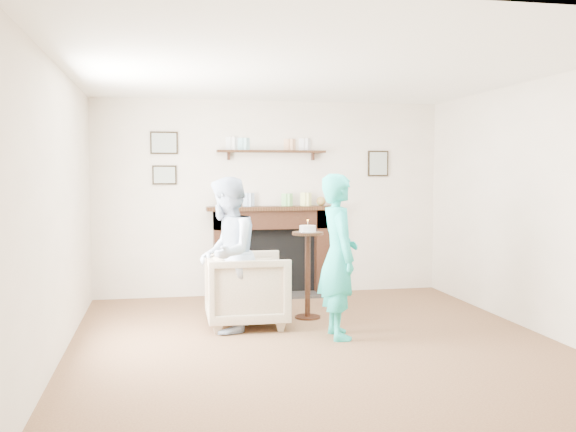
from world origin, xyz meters
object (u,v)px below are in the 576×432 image
object	(u,v)px
man	(227,331)
woman	(338,337)
armchair	(247,325)
pedestal_table	(308,257)

from	to	relation	value
man	woman	distance (m)	1.12
armchair	man	bearing A→B (deg)	132.70
man	woman	size ratio (longest dim) A/B	0.98
man	woman	bearing A→B (deg)	82.56
woman	man	bearing A→B (deg)	67.71
armchair	pedestal_table	bearing A→B (deg)	-72.99
pedestal_table	man	bearing A→B (deg)	-156.25
armchair	pedestal_table	distance (m)	0.98
man	armchair	bearing A→B (deg)	147.08
armchair	woman	bearing A→B (deg)	-127.73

